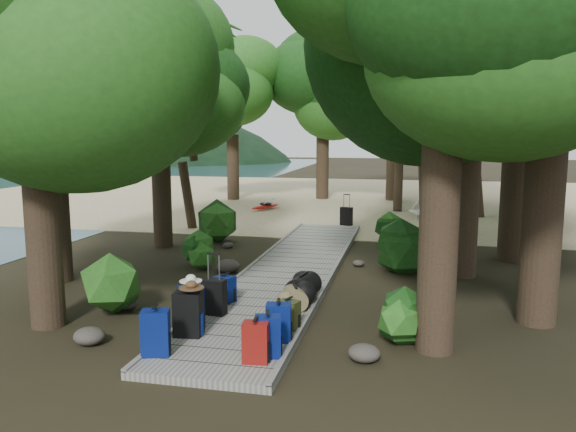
% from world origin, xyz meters
% --- Properties ---
extents(ground, '(120.00, 120.00, 0.00)m').
position_xyz_m(ground, '(0.00, 0.00, 0.00)').
color(ground, black).
rests_on(ground, ground).
extents(sand_beach, '(40.00, 22.00, 0.02)m').
position_xyz_m(sand_beach, '(0.00, 16.00, 0.01)').
color(sand_beach, '#CBB789').
rests_on(sand_beach, ground).
extents(distant_hill, '(32.00, 16.00, 12.00)m').
position_xyz_m(distant_hill, '(-40.00, 48.00, 0.00)').
color(distant_hill, black).
rests_on(distant_hill, ground).
extents(boardwalk, '(2.00, 12.00, 0.12)m').
position_xyz_m(boardwalk, '(0.00, 1.00, 0.06)').
color(boardwalk, gray).
rests_on(boardwalk, ground).
extents(backpack_left_a, '(0.44, 0.36, 0.71)m').
position_xyz_m(backpack_left_a, '(-0.79, -4.39, 0.47)').
color(backpack_left_a, '#061165').
rests_on(backpack_left_a, boardwalk).
extents(backpack_left_b, '(0.44, 0.33, 0.76)m').
position_xyz_m(backpack_left_b, '(-0.64, -3.60, 0.50)').
color(backpack_left_b, black).
rests_on(backpack_left_b, boardwalk).
extents(backpack_left_c, '(0.48, 0.43, 0.74)m').
position_xyz_m(backpack_left_c, '(-0.74, -3.25, 0.49)').
color(backpack_left_c, '#061165').
rests_on(backpack_left_c, boardwalk).
extents(backpack_left_d, '(0.41, 0.35, 0.52)m').
position_xyz_m(backpack_left_d, '(-0.66, -1.82, 0.38)').
color(backpack_left_d, '#061165').
rests_on(backpack_left_d, boardwalk).
extents(backpack_right_a, '(0.36, 0.27, 0.61)m').
position_xyz_m(backpack_right_a, '(0.62, -4.33, 0.43)').
color(backpack_right_a, maroon).
rests_on(backpack_right_a, boardwalk).
extents(backpack_right_b, '(0.40, 0.33, 0.64)m').
position_xyz_m(backpack_right_b, '(0.73, -4.11, 0.44)').
color(backpack_right_b, '#061165').
rests_on(backpack_right_b, boardwalk).
extents(backpack_right_c, '(0.40, 0.32, 0.62)m').
position_xyz_m(backpack_right_c, '(0.74, -3.51, 0.43)').
color(backpack_right_c, '#061165').
rests_on(backpack_right_c, boardwalk).
extents(backpack_right_d, '(0.37, 0.32, 0.49)m').
position_xyz_m(backpack_right_d, '(0.77, -2.95, 0.37)').
color(backpack_right_d, '#363A1A').
rests_on(backpack_right_d, boardwalk).
extents(duffel_right_khaki, '(0.55, 0.66, 0.37)m').
position_xyz_m(duffel_right_khaki, '(0.66, -1.93, 0.31)').
color(duffel_right_khaki, olive).
rests_on(duffel_right_khaki, boardwalk).
extents(duffel_right_black, '(0.59, 0.80, 0.46)m').
position_xyz_m(duffel_right_black, '(0.71, -1.39, 0.35)').
color(duffel_right_black, black).
rests_on(duffel_right_black, boardwalk).
extents(suitcase_on_boardwalk, '(0.41, 0.26, 0.60)m').
position_xyz_m(suitcase_on_boardwalk, '(-0.60, -2.56, 0.42)').
color(suitcase_on_boardwalk, black).
rests_on(suitcase_on_boardwalk, boardwalk).
extents(lone_suitcase_on_sand, '(0.44, 0.33, 0.62)m').
position_xyz_m(lone_suitcase_on_sand, '(0.47, 7.72, 0.33)').
color(lone_suitcase_on_sand, black).
rests_on(lone_suitcase_on_sand, sand_beach).
extents(hat_brown, '(0.38, 0.38, 0.11)m').
position_xyz_m(hat_brown, '(-0.56, -3.63, 0.93)').
color(hat_brown, '#51351E').
rests_on(hat_brown, backpack_left_b).
extents(hat_white, '(0.35, 0.35, 0.12)m').
position_xyz_m(hat_white, '(-0.74, -3.22, 0.92)').
color(hat_white, silver).
rests_on(hat_white, backpack_left_c).
extents(kayak, '(2.08, 3.51, 0.35)m').
position_xyz_m(kayak, '(-3.23, 10.98, 0.19)').
color(kayak, red).
rests_on(kayak, sand_beach).
extents(sun_lounger, '(1.30, 2.06, 0.63)m').
position_xyz_m(sun_lounger, '(3.08, 10.07, 0.34)').
color(sun_lounger, silver).
rests_on(sun_lounger, sand_beach).
extents(tree_right_a, '(4.75, 4.75, 7.92)m').
position_xyz_m(tree_right_a, '(2.98, -3.09, 3.96)').
color(tree_right_a, black).
rests_on(tree_right_a, ground).
extents(tree_right_b, '(5.04, 5.04, 9.00)m').
position_xyz_m(tree_right_b, '(4.70, -1.49, 4.50)').
color(tree_right_b, black).
rests_on(tree_right_b, ground).
extents(tree_right_c, '(5.38, 5.38, 9.32)m').
position_xyz_m(tree_right_c, '(3.73, 1.50, 4.66)').
color(tree_right_c, black).
rests_on(tree_right_c, ground).
extents(tree_right_d, '(6.33, 6.33, 11.61)m').
position_xyz_m(tree_right_d, '(5.15, 3.37, 5.80)').
color(tree_right_d, black).
rests_on(tree_right_d, ground).
extents(tree_right_e, '(5.13, 5.13, 9.24)m').
position_xyz_m(tree_right_e, '(3.78, 7.32, 4.62)').
color(tree_right_e, black).
rests_on(tree_right_e, ground).
extents(tree_right_f, '(6.12, 6.12, 10.93)m').
position_xyz_m(tree_right_f, '(6.91, 10.19, 5.46)').
color(tree_right_f, black).
rests_on(tree_right_f, ground).
extents(tree_left_a, '(4.70, 4.70, 7.84)m').
position_xyz_m(tree_left_a, '(-3.21, -3.35, 3.92)').
color(tree_left_a, black).
rests_on(tree_left_a, ground).
extents(tree_left_b, '(5.32, 5.32, 9.58)m').
position_xyz_m(tree_left_b, '(-4.81, -0.81, 4.79)').
color(tree_left_b, black).
rests_on(tree_left_b, ground).
extents(tree_left_c, '(4.30, 4.30, 7.48)m').
position_xyz_m(tree_left_c, '(-4.16, 3.14, 3.74)').
color(tree_left_c, black).
rests_on(tree_left_c, ground).
extents(tree_back_a, '(4.99, 4.99, 8.64)m').
position_xyz_m(tree_back_a, '(-1.55, 15.36, 4.32)').
color(tree_back_a, black).
rests_on(tree_back_a, ground).
extents(tree_back_b, '(5.82, 5.82, 10.40)m').
position_xyz_m(tree_back_b, '(1.81, 15.55, 5.20)').
color(tree_back_b, black).
rests_on(tree_back_b, ground).
extents(tree_back_c, '(5.31, 5.31, 9.55)m').
position_xyz_m(tree_back_c, '(5.37, 15.51, 4.78)').
color(tree_back_c, black).
rests_on(tree_back_c, ground).
extents(tree_back_d, '(4.85, 4.85, 8.08)m').
position_xyz_m(tree_back_d, '(-5.62, 14.08, 4.04)').
color(tree_back_d, black).
rests_on(tree_back_d, ground).
extents(palm_right_a, '(4.50, 4.50, 7.67)m').
position_xyz_m(palm_right_a, '(3.22, 6.40, 3.83)').
color(palm_right_a, '#163C11').
rests_on(palm_right_a, ground).
extents(palm_right_b, '(4.18, 4.18, 8.08)m').
position_xyz_m(palm_right_b, '(5.16, 10.96, 4.04)').
color(palm_right_b, '#163C11').
rests_on(palm_right_b, ground).
extents(palm_right_c, '(4.92, 4.92, 7.83)m').
position_xyz_m(palm_right_c, '(2.37, 11.90, 3.91)').
color(palm_right_c, '#163C11').
rests_on(palm_right_c, ground).
extents(palm_left_a, '(4.24, 4.24, 6.74)m').
position_xyz_m(palm_left_a, '(-4.73, 6.06, 3.37)').
color(palm_left_a, '#163C11').
rests_on(palm_left_a, ground).
extents(rock_left_a, '(0.48, 0.43, 0.26)m').
position_xyz_m(rock_left_a, '(-2.09, -3.97, 0.13)').
color(rock_left_a, '#4C473F').
rests_on(rock_left_a, ground).
extents(rock_left_b, '(0.38, 0.34, 0.21)m').
position_xyz_m(rock_left_b, '(-2.37, -2.30, 0.11)').
color(rock_left_b, '#4C473F').
rests_on(rock_left_b, ground).
extents(rock_left_c, '(0.54, 0.49, 0.30)m').
position_xyz_m(rock_left_c, '(-1.44, 0.70, 0.15)').
color(rock_left_c, '#4C473F').
rests_on(rock_left_c, ground).
extents(rock_left_d, '(0.30, 0.27, 0.17)m').
position_xyz_m(rock_left_d, '(-2.30, 3.29, 0.08)').
color(rock_left_d, '#4C473F').
rests_on(rock_left_d, ground).
extents(rock_right_a, '(0.45, 0.41, 0.25)m').
position_xyz_m(rock_right_a, '(2.01, -3.73, 0.12)').
color(rock_right_a, '#4C473F').
rests_on(rock_right_a, ground).
extents(rock_right_b, '(0.49, 0.44, 0.27)m').
position_xyz_m(rock_right_b, '(2.54, -1.66, 0.13)').
color(rock_right_b, '#4C473F').
rests_on(rock_right_b, ground).
extents(rock_right_c, '(0.28, 0.25, 0.15)m').
position_xyz_m(rock_right_c, '(1.42, 1.91, 0.08)').
color(rock_right_c, '#4C473F').
rests_on(rock_right_c, ground).
extents(shrub_left_a, '(1.10, 1.10, 0.99)m').
position_xyz_m(shrub_left_a, '(-2.59, -2.60, 0.49)').
color(shrub_left_a, '#215419').
rests_on(shrub_left_a, ground).
extents(shrub_left_b, '(0.85, 0.85, 0.77)m').
position_xyz_m(shrub_left_b, '(-2.30, 1.06, 0.38)').
color(shrub_left_b, '#215419').
rests_on(shrub_left_b, ground).
extents(shrub_left_c, '(1.33, 1.33, 1.20)m').
position_xyz_m(shrub_left_c, '(-3.04, 4.03, 0.60)').
color(shrub_left_c, '#215419').
rests_on(shrub_left_c, ground).
extents(shrub_right_a, '(0.88, 0.88, 0.79)m').
position_xyz_m(shrub_right_a, '(2.53, -2.97, 0.40)').
color(shrub_right_a, '#215419').
rests_on(shrub_right_a, ground).
extents(shrub_right_b, '(1.37, 1.37, 1.24)m').
position_xyz_m(shrub_right_b, '(2.42, 1.62, 0.62)').
color(shrub_right_b, '#215419').
rests_on(shrub_right_b, ground).
extents(shrub_right_c, '(0.94, 0.94, 0.85)m').
position_xyz_m(shrub_right_c, '(1.99, 5.29, 0.42)').
color(shrub_right_c, '#215419').
rests_on(shrub_right_c, ground).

